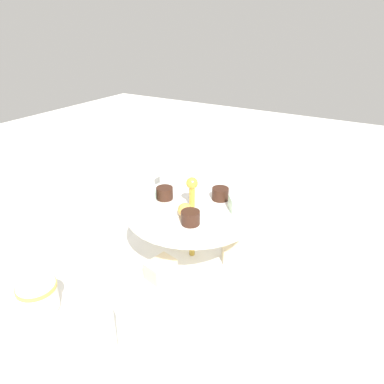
% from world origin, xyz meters
% --- Properties ---
extents(ground_plane, '(2.40, 2.40, 0.00)m').
position_xyz_m(ground_plane, '(0.00, 0.00, 0.00)').
color(ground_plane, silver).
extents(tiered_serving_stand, '(0.28, 0.28, 0.17)m').
position_xyz_m(tiered_serving_stand, '(0.00, 0.00, 0.05)').
color(tiered_serving_stand, white).
rests_on(tiered_serving_stand, ground_plane).
extents(water_glass_tall_right, '(0.07, 0.07, 0.12)m').
position_xyz_m(water_glass_tall_right, '(0.17, -0.19, 0.06)').
color(water_glass_tall_right, silver).
rests_on(water_glass_tall_right, ground_plane).
extents(water_glass_short_left, '(0.06, 0.06, 0.08)m').
position_xyz_m(water_glass_short_left, '(-0.00, 0.25, 0.04)').
color(water_glass_short_left, silver).
rests_on(water_glass_short_left, ground_plane).
extents(teacup_with_saucer, '(0.09, 0.09, 0.05)m').
position_xyz_m(teacup_with_saucer, '(0.13, 0.23, 0.02)').
color(teacup_with_saucer, white).
rests_on(teacup_with_saucer, ground_plane).
extents(butter_knife_left, '(0.13, 0.13, 0.00)m').
position_xyz_m(butter_knife_left, '(-0.19, -0.23, 0.00)').
color(butter_knife_left, silver).
rests_on(butter_knife_left, ground_plane).
extents(butter_knife_right, '(0.03, 0.17, 0.00)m').
position_xyz_m(butter_knife_right, '(0.29, 0.07, 0.00)').
color(butter_knife_right, silver).
rests_on(butter_knife_right, ground_plane).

